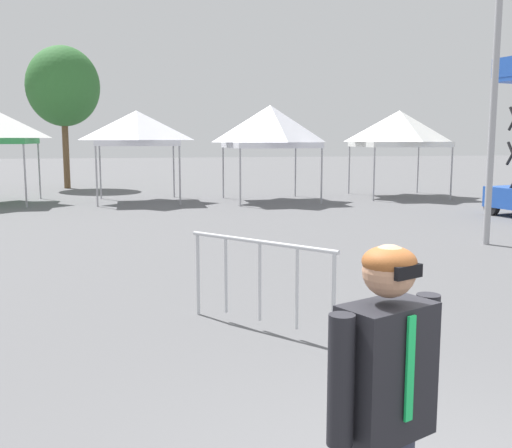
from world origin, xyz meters
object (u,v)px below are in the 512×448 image
object	(u,v)px
light_pole_near_lift	(498,22)
tree_behind_tents_center	(63,87)
canopy_tent_center	(137,128)
canopy_tent_far_right	(399,129)
crowd_barrier_near_person	(260,267)
canopy_tent_far_left	(270,127)
person_foreground	(385,411)

from	to	relation	value
light_pole_near_lift	tree_behind_tents_center	xyz separation A→B (m)	(-10.04, 17.17, -0.04)
canopy_tent_center	canopy_tent_far_right	distance (m)	9.89
crowd_barrier_near_person	canopy_tent_far_left	bearing A→B (deg)	75.72
tree_behind_tents_center	canopy_tent_far_left	bearing A→B (deg)	-44.26
canopy_tent_center	canopy_tent_far_left	xyz separation A→B (m)	(4.65, -0.80, 0.06)
canopy_tent_center	light_pole_near_lift	bearing A→B (deg)	-56.26
person_foreground	light_pole_near_lift	size ratio (longest dim) A/B	0.22
person_foreground	canopy_tent_far_left	bearing A→B (deg)	77.71
canopy_tent_center	person_foreground	xyz separation A→B (m)	(0.61, -19.32, -1.57)
person_foreground	crowd_barrier_near_person	world-z (taller)	person_foreground
canopy_tent_far_left	person_foreground	xyz separation A→B (m)	(-4.03, -18.52, -1.63)
canopy_tent_center	canopy_tent_far_right	world-z (taller)	canopy_tent_far_right
canopy_tent_far_right	crowd_barrier_near_person	xyz separation A→B (m)	(-8.86, -14.81, -1.86)
canopy_tent_far_right	tree_behind_tents_center	distance (m)	14.77
person_foreground	crowd_barrier_near_person	size ratio (longest dim) A/B	1.07
tree_behind_tents_center	crowd_barrier_near_person	distance (m)	22.42
tree_behind_tents_center	person_foreground	bearing A→B (deg)	-82.03
canopy_tent_center	person_foreground	world-z (taller)	canopy_tent_center
person_foreground	light_pole_near_lift	bearing A→B (deg)	54.09
canopy_tent_center	crowd_barrier_near_person	xyz separation A→B (m)	(1.02, -15.04, -1.85)
canopy_tent_center	crowd_barrier_near_person	world-z (taller)	canopy_tent_center
tree_behind_tents_center	canopy_tent_far_right	bearing A→B (deg)	-28.17
canopy_tent_far_left	light_pole_near_lift	world-z (taller)	light_pole_near_lift
canopy_tent_center	light_pole_near_lift	world-z (taller)	light_pole_near_lift
tree_behind_tents_center	canopy_tent_center	bearing A→B (deg)	-65.60
canopy_tent_center	person_foreground	bearing A→B (deg)	-88.18
canopy_tent_center	crowd_barrier_near_person	bearing A→B (deg)	-86.11
canopy_tent_far_right	light_pole_near_lift	xyz separation A→B (m)	(-2.88, -10.25, 1.96)
canopy_tent_center	person_foreground	distance (m)	19.39
canopy_tent_far_right	person_foreground	xyz separation A→B (m)	(-9.27, -19.08, -1.58)
person_foreground	crowd_barrier_near_person	bearing A→B (deg)	84.54
person_foreground	tree_behind_tents_center	size ratio (longest dim) A/B	0.28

